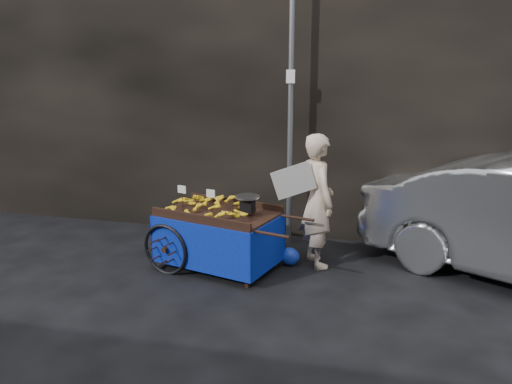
# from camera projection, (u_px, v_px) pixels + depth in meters

# --- Properties ---
(ground) EXTENTS (80.00, 80.00, 0.00)m
(ground) POSITION_uv_depth(u_px,v_px,m) (246.00, 275.00, 6.24)
(ground) COLOR black
(ground) RESTS_ON ground
(building_wall) EXTENTS (13.50, 2.00, 5.00)m
(building_wall) POSITION_uv_depth(u_px,v_px,m) (311.00, 69.00, 7.99)
(building_wall) COLOR black
(building_wall) RESTS_ON ground
(street_pole) EXTENTS (0.12, 0.10, 4.00)m
(street_pole) POSITION_uv_depth(u_px,v_px,m) (291.00, 105.00, 6.91)
(street_pole) COLOR slate
(street_pole) RESTS_ON ground
(banana_cart) EXTENTS (2.13, 1.35, 1.07)m
(banana_cart) POSITION_uv_depth(u_px,v_px,m) (215.00, 218.00, 6.34)
(banana_cart) COLOR black
(banana_cart) RESTS_ON ground
(vendor) EXTENTS (0.90, 0.75, 1.73)m
(vendor) POSITION_uv_depth(u_px,v_px,m) (317.00, 201.00, 6.37)
(vendor) COLOR beige
(vendor) RESTS_ON ground
(plastic_bag) EXTENTS (0.27, 0.21, 0.24)m
(plastic_bag) POSITION_uv_depth(u_px,v_px,m) (290.00, 256.00, 6.51)
(plastic_bag) COLOR #1836BA
(plastic_bag) RESTS_ON ground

